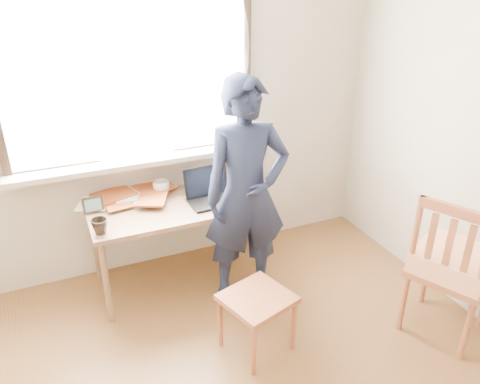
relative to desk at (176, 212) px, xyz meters
name	(u,v)px	position (x,y,z in m)	size (l,w,h in m)	color
room_shell	(266,134)	(0.00, -1.43, 1.04)	(3.52, 4.02, 2.61)	#B5A892
desk	(176,212)	(0.00, 0.00, 0.00)	(1.24, 0.62, 0.67)	brown
laptop	(210,193)	(0.25, -0.03, 0.12)	(0.35, 0.29, 0.23)	black
mug_white	(161,187)	(-0.04, 0.23, 0.12)	(0.13, 0.13, 0.10)	white
mug_dark	(100,226)	(-0.56, -0.21, 0.12)	(0.11, 0.11, 0.10)	black
mouse	(240,196)	(0.47, -0.10, 0.09)	(0.10, 0.07, 0.04)	black
desk_clutter	(125,200)	(-0.33, 0.16, 0.09)	(0.74, 0.53, 0.05)	teal
book_a	(116,200)	(-0.39, 0.21, 0.08)	(0.18, 0.24, 0.02)	white
book_b	(208,182)	(0.34, 0.25, 0.08)	(0.19, 0.26, 0.02)	white
picture_frame	(93,206)	(-0.56, 0.10, 0.12)	(0.14, 0.02, 0.11)	black
work_chair	(257,304)	(0.24, -0.88, -0.26)	(0.48, 0.47, 0.40)	#975031
side_chair	(453,264)	(1.44, -1.23, -0.07)	(0.60, 0.61, 1.01)	#975031
person	(246,194)	(0.41, -0.34, 0.22)	(0.60, 0.39, 1.63)	black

